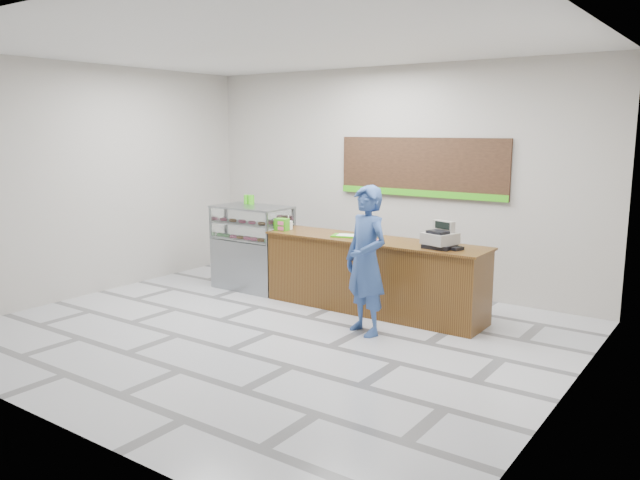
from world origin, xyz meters
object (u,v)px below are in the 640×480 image
Objects in this scene: display_case at (253,247)px; cash_register at (440,238)px; serving_tray at (346,236)px; customer at (366,261)px; sales_counter at (373,275)px.

cash_register reaches higher than display_case.
display_case is 1.83m from serving_tray.
customer is (0.84, -0.84, -0.11)m from serving_tray.
sales_counter is 1.05m from customer.
cash_register is 0.25× the size of customer.
display_case is (-2.22, -0.00, 0.16)m from sales_counter.
sales_counter is 7.07× the size of cash_register.
customer reaches higher than cash_register.
serving_tray is (1.79, -0.04, 0.36)m from display_case.
display_case is at bearing -164.64° from cash_register.
cash_register is (1.03, -0.06, 0.64)m from sales_counter.
cash_register is at bearing -1.12° from display_case.
cash_register is at bearing -19.09° from serving_tray.
display_case is 2.89× the size of cash_register.
sales_counter is 2.23m from display_case.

